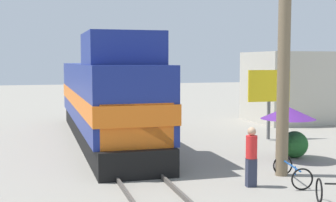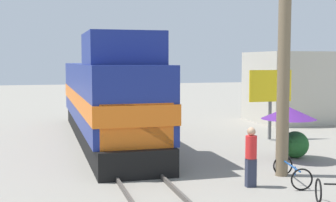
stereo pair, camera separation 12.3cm
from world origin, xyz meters
name	(u,v)px [view 1 (the left image)]	position (x,y,z in m)	size (l,w,h in m)	color
ground_plane	(128,167)	(0.00, 0.00, 0.00)	(120.00, 120.00, 0.00)	gray
rail_near	(108,166)	(-0.72, 0.00, 0.07)	(0.08, 42.95, 0.15)	#4C4742
rail_far	(148,164)	(0.72, 0.00, 0.07)	(0.08, 42.95, 0.15)	#4C4742
locomotive	(106,100)	(0.00, 5.34, 1.98)	(2.88, 15.71, 4.81)	black
vendor_umbrella	(288,113)	(6.06, -0.52, 1.81)	(2.06, 2.06, 2.04)	#4C4C4C
billboard_sign	(269,89)	(7.64, 3.99, 2.43)	(2.18, 0.12, 3.34)	#595959
shrub_cluster	(295,144)	(6.58, -0.17, 0.52)	(1.04, 1.04, 1.04)	#236028
person_bystander	(251,154)	(3.06, -3.59, 0.98)	(0.34, 0.34, 1.80)	#2D3347
bicycle	(292,172)	(4.50, -3.48, 0.34)	(1.02, 1.94, 0.66)	black
building_block_distant	(313,86)	(13.75, 9.67, 2.16)	(7.96, 4.68, 4.31)	#B7B2A3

